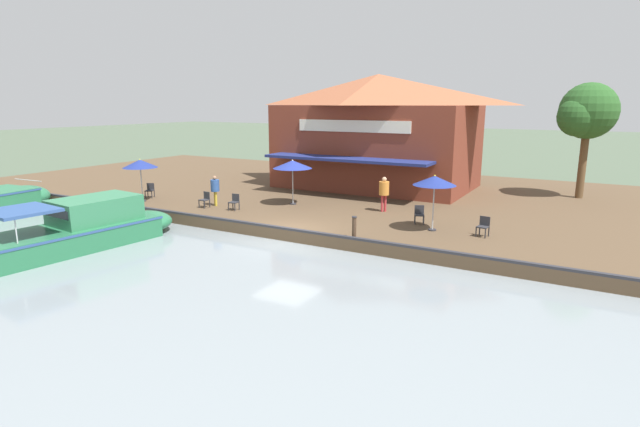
# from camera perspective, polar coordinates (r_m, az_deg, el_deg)

# --- Properties ---
(ground_plane) EXTENTS (220.00, 220.00, 0.00)m
(ground_plane) POSITION_cam_1_polar(r_m,az_deg,el_deg) (22.42, -3.74, -3.42)
(ground_plane) COLOR #4C5B47
(quay_deck) EXTENTS (22.00, 56.00, 0.60)m
(quay_deck) POSITION_cam_1_polar(r_m,az_deg,el_deg) (31.88, 7.15, 1.85)
(quay_deck) COLOR brown
(quay_deck) RESTS_ON ground
(quay_edge_fender) EXTENTS (0.20, 50.40, 0.10)m
(quay_edge_fender) POSITION_cam_1_polar(r_m,az_deg,el_deg) (22.33, -3.62, -1.76)
(quay_edge_fender) COLOR #2D2D33
(quay_edge_fender) RESTS_ON quay_deck
(waterfront_restaurant) EXTENTS (9.57, 12.90, 7.39)m
(waterfront_restaurant) POSITION_cam_1_polar(r_m,az_deg,el_deg) (33.84, 6.54, 9.41)
(waterfront_restaurant) COLOR brown
(waterfront_restaurant) RESTS_ON quay_deck
(patio_umbrella_far_corner) EXTENTS (2.16, 2.16, 2.50)m
(patio_umbrella_far_corner) POSITION_cam_1_polar(r_m,az_deg,el_deg) (27.60, -3.16, 5.62)
(patio_umbrella_far_corner) COLOR #B7B7B7
(patio_umbrella_far_corner) RESTS_ON quay_deck
(patio_umbrella_mid_patio_right) EXTENTS (1.94, 1.94, 2.45)m
(patio_umbrella_mid_patio_right) POSITION_cam_1_polar(r_m,az_deg,el_deg) (30.24, -19.88, 5.37)
(patio_umbrella_mid_patio_right) COLOR #B7B7B7
(patio_umbrella_mid_patio_right) RESTS_ON quay_deck
(patio_umbrella_near_quay_edge) EXTENTS (1.88, 1.88, 2.49)m
(patio_umbrella_near_quay_edge) POSITION_cam_1_polar(r_m,az_deg,el_deg) (22.33, 12.97, 3.67)
(patio_umbrella_near_quay_edge) COLOR #B7B7B7
(patio_umbrella_near_quay_edge) RESTS_ON quay_deck
(cafe_chair_far_corner_seat) EXTENTS (0.57, 0.57, 0.85)m
(cafe_chair_far_corner_seat) POSITION_cam_1_polar(r_m,az_deg,el_deg) (23.85, 11.28, -0.00)
(cafe_chair_far_corner_seat) COLOR #2D2D33
(cafe_chair_far_corner_seat) RESTS_ON quay_deck
(cafe_chair_back_row_seat) EXTENTS (0.59, 0.59, 0.85)m
(cafe_chair_back_row_seat) POSITION_cam_1_polar(r_m,az_deg,el_deg) (31.59, -18.86, 2.61)
(cafe_chair_back_row_seat) COLOR #2D2D33
(cafe_chair_back_row_seat) RESTS_ON quay_deck
(cafe_chair_beside_entrance) EXTENTS (0.48, 0.48, 0.85)m
(cafe_chair_beside_entrance) POSITION_cam_1_polar(r_m,az_deg,el_deg) (26.75, -9.75, 1.41)
(cafe_chair_beside_entrance) COLOR #2D2D33
(cafe_chair_beside_entrance) RESTS_ON quay_deck
(cafe_chair_under_first_umbrella) EXTENTS (0.47, 0.47, 0.85)m
(cafe_chair_under_first_umbrella) POSITION_cam_1_polar(r_m,az_deg,el_deg) (27.72, -12.99, 1.65)
(cafe_chair_under_first_umbrella) COLOR #2D2D33
(cafe_chair_under_first_umbrella) RESTS_ON quay_deck
(cafe_chair_mid_patio) EXTENTS (0.50, 0.50, 0.85)m
(cafe_chair_mid_patio) POSITION_cam_1_polar(r_m,az_deg,el_deg) (22.24, 18.18, -1.30)
(cafe_chair_mid_patio) COLOR #2D2D33
(cafe_chair_mid_patio) RESTS_ON quay_deck
(person_at_quay_edge) EXTENTS (0.47, 0.47, 1.66)m
(person_at_quay_edge) POSITION_cam_1_polar(r_m,az_deg,el_deg) (27.97, -11.91, 2.98)
(person_at_quay_edge) COLOR gold
(person_at_quay_edge) RESTS_ON quay_deck
(person_mid_patio) EXTENTS (0.52, 0.52, 1.82)m
(person_mid_patio) POSITION_cam_1_polar(r_m,az_deg,el_deg) (26.06, 7.33, 2.72)
(person_mid_patio) COLOR #B23338
(person_mid_patio) RESTS_ON quay_deck
(motorboat_mid_row) EXTENTS (8.94, 3.64, 2.04)m
(motorboat_mid_row) POSITION_cam_1_polar(r_m,az_deg,el_deg) (23.95, -24.93, -1.48)
(motorboat_mid_row) COLOR #287047
(motorboat_mid_row) RESTS_ON river_water
(mooring_post) EXTENTS (0.22, 0.22, 0.92)m
(mooring_post) POSITION_cam_1_polar(r_m,az_deg,el_deg) (20.95, 3.93, -1.54)
(mooring_post) COLOR #473323
(mooring_post) RESTS_ON quay_deck
(tree_behind_restaurant) EXTENTS (3.39, 3.23, 6.72)m
(tree_behind_restaurant) POSITION_cam_1_polar(r_m,az_deg,el_deg) (33.04, 28.10, 10.08)
(tree_behind_restaurant) COLOR brown
(tree_behind_restaurant) RESTS_ON quay_deck
(tree_downstream_bank) EXTENTS (3.84, 3.65, 6.14)m
(tree_downstream_bank) POSITION_cam_1_polar(r_m,az_deg,el_deg) (39.78, 5.89, 10.52)
(tree_downstream_bank) COLOR brown
(tree_downstream_bank) RESTS_ON quay_deck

